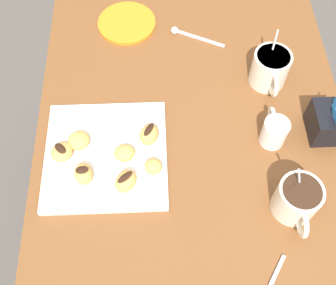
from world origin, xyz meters
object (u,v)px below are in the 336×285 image
(beignet_0, at_px, (79,140))
(beignet_1, at_px, (149,135))
(sugar_caddy, at_px, (326,122))
(saucer_orange_left, at_px, (127,23))
(cream_pitcher_white, at_px, (274,131))
(pastry_plate_square, at_px, (106,155))
(beignet_3, at_px, (84,174))
(beignet_4, at_px, (153,166))
(coffee_mug_cream_left, at_px, (270,68))
(beignet_2, at_px, (125,153))
(beignet_6, at_px, (62,152))
(beignet_5, at_px, (126,181))
(dining_table, at_px, (191,165))
(coffee_mug_cream_right, at_px, (297,199))

(beignet_0, xyz_separation_m, beignet_1, (-0.01, 0.16, 0.01))
(sugar_caddy, distance_m, saucer_orange_left, 0.61)
(cream_pitcher_white, bearing_deg, pastry_plate_square, -85.35)
(beignet_0, bearing_deg, beignet_3, 11.02)
(beignet_0, relative_size, beignet_4, 1.28)
(coffee_mug_cream_left, relative_size, beignet_1, 2.63)
(pastry_plate_square, distance_m, beignet_3, 0.08)
(beignet_2, distance_m, beignet_3, 0.10)
(cream_pitcher_white, bearing_deg, beignet_6, -86.24)
(coffee_mug_cream_left, height_order, beignet_5, coffee_mug_cream_left)
(sugar_caddy, bearing_deg, pastry_plate_square, -84.44)
(dining_table, distance_m, beignet_5, 0.26)
(beignet_0, relative_size, beignet_1, 0.94)
(dining_table, distance_m, saucer_orange_left, 0.45)
(beignet_1, height_order, beignet_3, beignet_1)
(pastry_plate_square, height_order, saucer_orange_left, pastry_plate_square)
(coffee_mug_cream_left, height_order, beignet_2, coffee_mug_cream_left)
(cream_pitcher_white, height_order, beignet_1, cream_pitcher_white)
(coffee_mug_cream_left, relative_size, beignet_5, 2.58)
(beignet_0, distance_m, beignet_5, 0.16)
(beignet_5, bearing_deg, beignet_1, 155.44)
(beignet_4, bearing_deg, saucer_orange_left, -171.96)
(saucer_orange_left, height_order, beignet_3, beignet_3)
(coffee_mug_cream_right, height_order, beignet_4, coffee_mug_cream_right)
(pastry_plate_square, xyz_separation_m, beignet_5, (0.08, 0.05, 0.03))
(saucer_orange_left, xyz_separation_m, beignet_5, (0.51, 0.01, 0.03))
(pastry_plate_square, distance_m, beignet_5, 0.10)
(beignet_6, bearing_deg, beignet_4, 77.92)
(beignet_1, bearing_deg, sugar_caddy, 92.08)
(saucer_orange_left, xyz_separation_m, beignet_4, (0.47, 0.07, 0.03))
(pastry_plate_square, distance_m, beignet_1, 0.11)
(coffee_mug_cream_right, distance_m, beignet_1, 0.36)
(coffee_mug_cream_left, distance_m, coffee_mug_cream_right, 0.35)
(coffee_mug_cream_right, bearing_deg, pastry_plate_square, -109.19)
(coffee_mug_cream_right, height_order, beignet_6, coffee_mug_cream_right)
(beignet_2, relative_size, beignet_6, 0.93)
(cream_pitcher_white, bearing_deg, beignet_0, -89.61)
(saucer_orange_left, bearing_deg, beignet_2, 0.29)
(coffee_mug_cream_left, xyz_separation_m, saucer_orange_left, (-0.22, -0.37, -0.05))
(sugar_caddy, bearing_deg, beignet_5, -74.39)
(dining_table, relative_size, beignet_3, 19.28)
(dining_table, relative_size, beignet_0, 20.11)
(saucer_orange_left, distance_m, beignet_3, 0.50)
(cream_pitcher_white, xyz_separation_m, saucer_orange_left, (-0.40, -0.35, -0.03))
(cream_pitcher_white, bearing_deg, coffee_mug_cream_left, 174.54)
(pastry_plate_square, bearing_deg, beignet_0, -115.27)
(beignet_4, relative_size, beignet_5, 0.72)
(dining_table, relative_size, beignet_4, 25.71)
(coffee_mug_cream_left, bearing_deg, beignet_2, -59.12)
(cream_pitcher_white, bearing_deg, beignet_1, -90.65)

